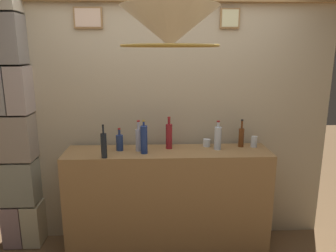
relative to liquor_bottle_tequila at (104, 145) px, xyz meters
name	(u,v)px	position (x,y,z in m)	size (l,w,h in m)	color
panelled_rear_partition	(166,101)	(0.56, 0.46, 0.31)	(3.26, 0.15, 2.75)	#BCAD8E
stone_pillar	(14,115)	(-0.88, 0.34, 0.20)	(0.36, 0.30, 2.68)	gray
bar_shelf_unit	(168,201)	(0.56, 0.17, -0.62)	(1.91, 0.43, 1.01)	#9E7547
liquor_bottle_tequila	(104,145)	(0.00, 0.00, 0.00)	(0.05, 0.05, 0.30)	black
liquor_bottle_brandy	(241,137)	(1.28, 0.27, -0.01)	(0.05, 0.05, 0.27)	brown
liquor_bottle_rye	(169,136)	(0.58, 0.25, 0.01)	(0.06, 0.06, 0.31)	maroon
liquor_bottle_vermouth	(120,142)	(0.11, 0.21, -0.03)	(0.07, 0.07, 0.21)	navy
liquor_bottle_gin	(139,139)	(0.29, 0.19, 0.00)	(0.06, 0.06, 0.29)	#B4BBD9
liquor_bottle_rum	(144,139)	(0.34, 0.11, 0.02)	(0.06, 0.06, 0.31)	navy
liquor_bottle_vodka	(218,138)	(1.03, 0.20, 0.00)	(0.07, 0.07, 0.28)	silver
glass_tumbler_rocks	(254,142)	(1.40, 0.27, -0.06)	(0.06, 0.06, 0.11)	silver
glass_tumbler_highball	(207,143)	(0.95, 0.30, -0.08)	(0.07, 0.07, 0.07)	silver
pendant_lamp	(170,28)	(0.54, -0.73, 0.93)	(0.58, 0.58, 0.67)	#EFE5C6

